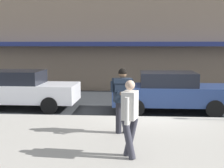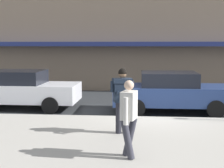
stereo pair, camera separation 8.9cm
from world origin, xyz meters
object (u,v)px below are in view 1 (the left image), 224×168
object	(u,v)px
parked_sedan_mid	(171,92)
man_texting_on_phone	(122,94)
pedestrian_in_light_coat	(130,114)
parked_sedan_near	(20,89)

from	to	relation	value
parked_sedan_mid	man_texting_on_phone	bearing A→B (deg)	-116.58
pedestrian_in_light_coat	man_texting_on_phone	bearing A→B (deg)	97.00
pedestrian_in_light_coat	parked_sedan_near	bearing A→B (deg)	128.79
parked_sedan_mid	pedestrian_in_light_coat	world-z (taller)	pedestrian_in_light_coat
man_texting_on_phone	pedestrian_in_light_coat	xyz separation A→B (m)	(0.23, -1.84, -0.14)
parked_sedan_mid	pedestrian_in_light_coat	size ratio (longest dim) A/B	2.65
parked_sedan_mid	man_texting_on_phone	world-z (taller)	man_texting_on_phone
parked_sedan_near	parked_sedan_mid	bearing A→B (deg)	-2.19
parked_sedan_near	pedestrian_in_light_coat	xyz separation A→B (m)	(4.47, -5.56, 0.32)
man_texting_on_phone	parked_sedan_mid	bearing A→B (deg)	63.42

